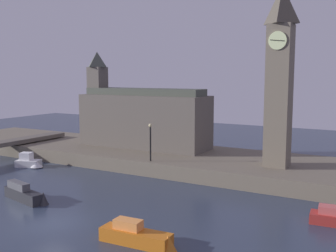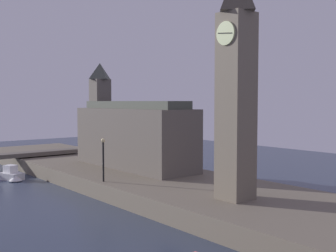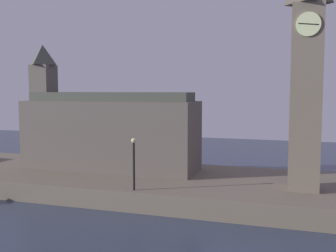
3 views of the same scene
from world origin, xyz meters
The scene contains 4 objects.
far_embankment centered at (0.00, 20.00, 0.75)m, with size 70.00×12.00×1.50m, color #6B6051.
clock_tower centered at (10.42, 18.67, 10.12)m, with size 2.37×2.41×16.67m.
parliament_hall centered at (-6.89, 21.43, 5.05)m, with size 16.08×5.03×11.53m.
streetlamp centered at (-1.22, 14.67, 3.87)m, with size 0.36×0.36×3.79m.
Camera 3 is at (9.73, -11.35, 8.69)m, focal length 42.41 mm.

